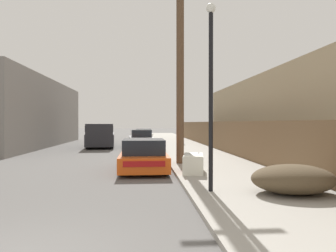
{
  "coord_description": "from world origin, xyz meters",
  "views": [
    {
      "loc": [
        1.98,
        -4.26,
        1.97
      ],
      "look_at": [
        3.01,
        8.8,
        1.84
      ],
      "focal_mm": 35.0,
      "sensor_mm": 36.0,
      "label": 1
    }
  ],
  "objects_px": {
    "discarded_fridge": "(193,163)",
    "car_parked_mid": "(141,139)",
    "car_parked_far": "(144,135)",
    "pedestrian": "(181,134)",
    "parked_sports_car_red": "(144,156)",
    "street_lamp": "(211,83)",
    "utility_pole": "(180,68)",
    "brush_pile": "(293,179)",
    "pickup_truck": "(101,136)"
  },
  "relations": [
    {
      "from": "car_parked_far",
      "to": "pedestrian",
      "type": "xyz_separation_m",
      "value": [
        3.25,
        -6.22,
        0.37
      ]
    },
    {
      "from": "discarded_fridge",
      "to": "car_parked_far",
      "type": "relative_size",
      "value": 0.35
    },
    {
      "from": "street_lamp",
      "to": "utility_pole",
      "type": "bearing_deg",
      "value": 91.12
    },
    {
      "from": "discarded_fridge",
      "to": "car_parked_far",
      "type": "height_order",
      "value": "car_parked_far"
    },
    {
      "from": "car_parked_far",
      "to": "car_parked_mid",
      "type": "bearing_deg",
      "value": -88.09
    },
    {
      "from": "car_parked_mid",
      "to": "street_lamp",
      "type": "relative_size",
      "value": 0.87
    },
    {
      "from": "discarded_fridge",
      "to": "brush_pile",
      "type": "height_order",
      "value": "brush_pile"
    },
    {
      "from": "parked_sports_car_red",
      "to": "brush_pile",
      "type": "xyz_separation_m",
      "value": [
        3.88,
        -5.18,
        -0.09
      ]
    },
    {
      "from": "brush_pile",
      "to": "pedestrian",
      "type": "bearing_deg",
      "value": 91.42
    },
    {
      "from": "discarded_fridge",
      "to": "car_parked_mid",
      "type": "height_order",
      "value": "car_parked_mid"
    },
    {
      "from": "discarded_fridge",
      "to": "brush_pile",
      "type": "distance_m",
      "value": 4.29
    },
    {
      "from": "discarded_fridge",
      "to": "car_parked_mid",
      "type": "xyz_separation_m",
      "value": [
        -2.01,
        14.05,
        0.2
      ]
    },
    {
      "from": "utility_pole",
      "to": "brush_pile",
      "type": "distance_m",
      "value": 8.01
    },
    {
      "from": "utility_pole",
      "to": "car_parked_far",
      "type": "bearing_deg",
      "value": 94.41
    },
    {
      "from": "car_parked_mid",
      "to": "pedestrian",
      "type": "distance_m",
      "value": 4.39
    },
    {
      "from": "parked_sports_car_red",
      "to": "utility_pole",
      "type": "height_order",
      "value": "utility_pole"
    },
    {
      "from": "parked_sports_car_red",
      "to": "brush_pile",
      "type": "relative_size",
      "value": 1.98
    },
    {
      "from": "car_parked_mid",
      "to": "brush_pile",
      "type": "height_order",
      "value": "car_parked_mid"
    },
    {
      "from": "pickup_truck",
      "to": "pedestrian",
      "type": "relative_size",
      "value": 3.51
    },
    {
      "from": "discarded_fridge",
      "to": "street_lamp",
      "type": "xyz_separation_m",
      "value": [
        -0.05,
        -3.32,
        2.58
      ]
    },
    {
      "from": "street_lamp",
      "to": "pedestrian",
      "type": "xyz_separation_m",
      "value": [
        1.58,
        19.93,
        -2.04
      ]
    },
    {
      "from": "street_lamp",
      "to": "pedestrian",
      "type": "relative_size",
      "value": 2.97
    },
    {
      "from": "pickup_truck",
      "to": "utility_pole",
      "type": "distance_m",
      "value": 12.99
    },
    {
      "from": "car_parked_far",
      "to": "parked_sports_car_red",
      "type": "bearing_deg",
      "value": -86.51
    },
    {
      "from": "car_parked_far",
      "to": "pickup_truck",
      "type": "bearing_deg",
      "value": -108.31
    },
    {
      "from": "car_parked_mid",
      "to": "pickup_truck",
      "type": "xyz_separation_m",
      "value": [
        -3.19,
        0.21,
        0.28
      ]
    },
    {
      "from": "pedestrian",
      "to": "discarded_fridge",
      "type": "bearing_deg",
      "value": -95.28
    },
    {
      "from": "utility_pole",
      "to": "parked_sports_car_red",
      "type": "bearing_deg",
      "value": -139.77
    },
    {
      "from": "car_parked_far",
      "to": "pedestrian",
      "type": "distance_m",
      "value": 7.03
    },
    {
      "from": "pickup_truck",
      "to": "car_parked_far",
      "type": "bearing_deg",
      "value": -116.81
    },
    {
      "from": "discarded_fridge",
      "to": "parked_sports_car_red",
      "type": "height_order",
      "value": "parked_sports_car_red"
    },
    {
      "from": "utility_pole",
      "to": "pedestrian",
      "type": "distance_m",
      "value": 14.32
    },
    {
      "from": "parked_sports_car_red",
      "to": "car_parked_far",
      "type": "distance_m",
      "value": 21.43
    },
    {
      "from": "car_parked_far",
      "to": "utility_pole",
      "type": "distance_m",
      "value": 20.43
    },
    {
      "from": "street_lamp",
      "to": "pedestrian",
      "type": "bearing_deg",
      "value": 85.46
    },
    {
      "from": "parked_sports_car_red",
      "to": "car_parked_far",
      "type": "relative_size",
      "value": 0.9
    },
    {
      "from": "car_parked_mid",
      "to": "parked_sports_car_red",
      "type": "bearing_deg",
      "value": -93.15
    },
    {
      "from": "street_lamp",
      "to": "brush_pile",
      "type": "relative_size",
      "value": 2.32
    },
    {
      "from": "car_parked_mid",
      "to": "pickup_truck",
      "type": "relative_size",
      "value": 0.74
    },
    {
      "from": "car_parked_mid",
      "to": "brush_pile",
      "type": "relative_size",
      "value": 2.02
    },
    {
      "from": "street_lamp",
      "to": "car_parked_mid",
      "type": "bearing_deg",
      "value": 96.44
    },
    {
      "from": "pedestrian",
      "to": "street_lamp",
      "type": "bearing_deg",
      "value": -94.54
    },
    {
      "from": "street_lamp",
      "to": "pedestrian",
      "type": "height_order",
      "value": "street_lamp"
    },
    {
      "from": "pickup_truck",
      "to": "utility_pole",
      "type": "relative_size",
      "value": 0.7
    },
    {
      "from": "car_parked_mid",
      "to": "pickup_truck",
      "type": "distance_m",
      "value": 3.21
    },
    {
      "from": "utility_pole",
      "to": "street_lamp",
      "type": "distance_m",
      "value": 6.3
    },
    {
      "from": "parked_sports_car_red",
      "to": "pickup_truck",
      "type": "distance_m",
      "value": 13.29
    },
    {
      "from": "pickup_truck",
      "to": "pedestrian",
      "type": "xyz_separation_m",
      "value": [
        6.74,
        2.35,
        0.06
      ]
    },
    {
      "from": "brush_pile",
      "to": "pedestrian",
      "type": "distance_m",
      "value": 20.4
    },
    {
      "from": "street_lamp",
      "to": "pickup_truck",
      "type": "bearing_deg",
      "value": 106.35
    }
  ]
}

